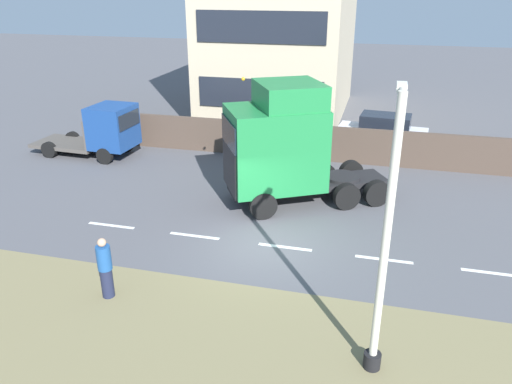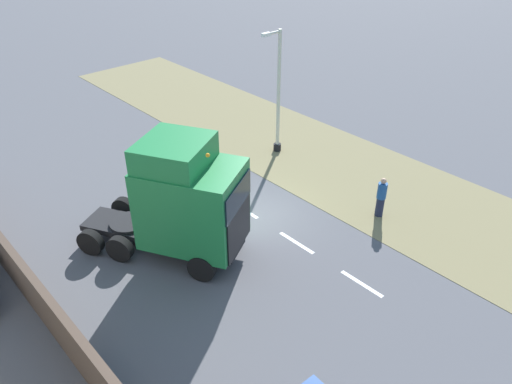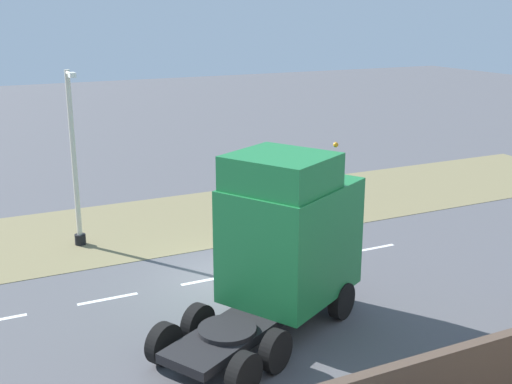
{
  "view_description": "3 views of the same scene",
  "coord_description": "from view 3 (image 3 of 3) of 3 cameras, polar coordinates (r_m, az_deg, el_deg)",
  "views": [
    {
      "loc": [
        -14.3,
        -3.38,
        8.15
      ],
      "look_at": [
        -0.48,
        0.17,
        2.09
      ],
      "focal_mm": 35.0,
      "sensor_mm": 36.0,
      "label": 1
    },
    {
      "loc": [
        11.73,
        13.0,
        12.15
      ],
      "look_at": [
        0.75,
        0.94,
        1.97
      ],
      "focal_mm": 35.0,
      "sensor_mm": 36.0,
      "label": 2
    },
    {
      "loc": [
        17.64,
        -7.55,
        8.31
      ],
      "look_at": [
        -0.51,
        1.25,
        2.54
      ],
      "focal_mm": 45.0,
      "sensor_mm": 36.0,
      "label": 3
    }
  ],
  "objects": [
    {
      "name": "pedestrian",
      "position": [
        25.39,
        1.21,
        -1.0
      ],
      "size": [
        0.39,
        0.39,
        1.83
      ],
      "color": "#1E233D",
      "rests_on": "ground"
    },
    {
      "name": "grass_verge",
      "position": [
        26.17,
        -7.75,
        -2.69
      ],
      "size": [
        7.0,
        44.0,
        0.01
      ],
      "color": "olive",
      "rests_on": "ground"
    },
    {
      "name": "lamp_post",
      "position": [
        23.54,
        -15.78,
        1.89
      ],
      "size": [
        1.32,
        0.39,
        6.33
      ],
      "color": "black",
      "rests_on": "ground"
    },
    {
      "name": "lorry_cab",
      "position": [
        17.18,
        2.66,
        -4.25
      ],
      "size": [
        5.26,
        6.6,
        4.9
      ],
      "rotation": [
        0.0,
        0.0,
        0.51
      ],
      "color": "black",
      "rests_on": "ground"
    },
    {
      "name": "ground_plane",
      "position": [
        20.91,
        -2.5,
        -7.47
      ],
      "size": [
        120.0,
        120.0,
        0.0
      ],
      "primitive_type": "plane",
      "color": "#515156",
      "rests_on": "ground"
    },
    {
      "name": "lane_markings",
      "position": [
        20.66,
        -4.3,
        -7.79
      ],
      "size": [
        0.16,
        14.6,
        0.0
      ],
      "color": "white",
      "rests_on": "ground"
    }
  ]
}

